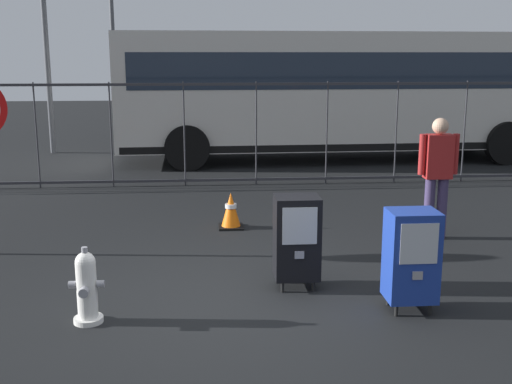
{
  "coord_description": "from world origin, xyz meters",
  "views": [
    {
      "loc": [
        -0.29,
        -6.09,
        2.49
      ],
      "look_at": [
        0.3,
        1.2,
        0.9
      ],
      "focal_mm": 44.26,
      "sensor_mm": 36.0,
      "label": 1
    }
  ],
  "objects_px": {
    "traffic_cone": "(231,211)",
    "pedestrian": "(438,171)",
    "bus_near": "(340,88)",
    "fire_hydrant": "(87,287)",
    "newspaper_box_secondary": "(297,237)",
    "street_light_near_right": "(111,2)",
    "newspaper_box_primary": "(411,255)"
  },
  "relations": [
    {
      "from": "traffic_cone",
      "to": "pedestrian",
      "type": "bearing_deg",
      "value": -15.48
    },
    {
      "from": "traffic_cone",
      "to": "bus_near",
      "type": "height_order",
      "value": "bus_near"
    },
    {
      "from": "fire_hydrant",
      "to": "traffic_cone",
      "type": "height_order",
      "value": "fire_hydrant"
    },
    {
      "from": "newspaper_box_secondary",
      "to": "pedestrian",
      "type": "xyz_separation_m",
      "value": [
        2.18,
        1.72,
        0.38
      ]
    },
    {
      "from": "bus_near",
      "to": "street_light_near_right",
      "type": "xyz_separation_m",
      "value": [
        -6.16,
        6.02,
        2.44
      ]
    },
    {
      "from": "traffic_cone",
      "to": "bus_near",
      "type": "relative_size",
      "value": 0.05
    },
    {
      "from": "fire_hydrant",
      "to": "street_light_near_right",
      "type": "height_order",
      "value": "street_light_near_right"
    },
    {
      "from": "newspaper_box_primary",
      "to": "bus_near",
      "type": "bearing_deg",
      "value": 82.44
    },
    {
      "from": "newspaper_box_secondary",
      "to": "bus_near",
      "type": "relative_size",
      "value": 0.1
    },
    {
      "from": "pedestrian",
      "to": "newspaper_box_primary",
      "type": "bearing_deg",
      "value": -115.16
    },
    {
      "from": "newspaper_box_secondary",
      "to": "street_light_near_right",
      "type": "relative_size",
      "value": 0.14
    },
    {
      "from": "fire_hydrant",
      "to": "bus_near",
      "type": "bearing_deg",
      "value": 65.05
    },
    {
      "from": "newspaper_box_primary",
      "to": "bus_near",
      "type": "distance_m",
      "value": 9.51
    },
    {
      "from": "fire_hydrant",
      "to": "newspaper_box_primary",
      "type": "bearing_deg",
      "value": 0.79
    },
    {
      "from": "traffic_cone",
      "to": "newspaper_box_primary",
      "type": "bearing_deg",
      "value": -62.96
    },
    {
      "from": "fire_hydrant",
      "to": "bus_near",
      "type": "relative_size",
      "value": 0.07
    },
    {
      "from": "newspaper_box_primary",
      "to": "newspaper_box_secondary",
      "type": "height_order",
      "value": "same"
    },
    {
      "from": "pedestrian",
      "to": "bus_near",
      "type": "distance_m",
      "value": 6.96
    },
    {
      "from": "traffic_cone",
      "to": "street_light_near_right",
      "type": "relative_size",
      "value": 0.07
    },
    {
      "from": "newspaper_box_secondary",
      "to": "street_light_near_right",
      "type": "bearing_deg",
      "value": 104.83
    },
    {
      "from": "pedestrian",
      "to": "traffic_cone",
      "type": "height_order",
      "value": "pedestrian"
    },
    {
      "from": "pedestrian",
      "to": "street_light_near_right",
      "type": "height_order",
      "value": "street_light_near_right"
    },
    {
      "from": "traffic_cone",
      "to": "street_light_near_right",
      "type": "xyz_separation_m",
      "value": [
        -3.27,
        12.17,
        3.89
      ]
    },
    {
      "from": "newspaper_box_secondary",
      "to": "pedestrian",
      "type": "bearing_deg",
      "value": 38.37
    },
    {
      "from": "newspaper_box_secondary",
      "to": "bus_near",
      "type": "height_order",
      "value": "bus_near"
    },
    {
      "from": "traffic_cone",
      "to": "fire_hydrant",
      "type": "bearing_deg",
      "value": -114.64
    },
    {
      "from": "newspaper_box_primary",
      "to": "street_light_near_right",
      "type": "relative_size",
      "value": 0.14
    },
    {
      "from": "newspaper_box_primary",
      "to": "traffic_cone",
      "type": "distance_m",
      "value": 3.62
    },
    {
      "from": "newspaper_box_secondary",
      "to": "street_light_near_right",
      "type": "height_order",
      "value": "street_light_near_right"
    },
    {
      "from": "newspaper_box_primary",
      "to": "street_light_near_right",
      "type": "height_order",
      "value": "street_light_near_right"
    },
    {
      "from": "newspaper_box_primary",
      "to": "traffic_cone",
      "type": "bearing_deg",
      "value": 117.04
    },
    {
      "from": "newspaper_box_secondary",
      "to": "bus_near",
      "type": "bearing_deg",
      "value": 75.27
    }
  ]
}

